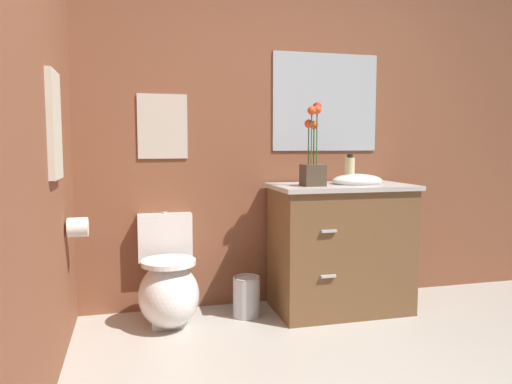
{
  "coord_description": "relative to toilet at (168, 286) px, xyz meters",
  "views": [
    {
      "loc": [
        -1.06,
        -1.56,
        1.15
      ],
      "look_at": [
        -0.29,
        1.43,
        0.84
      ],
      "focal_mm": 34.03,
      "sensor_mm": 36.0,
      "label": 1
    }
  ],
  "objects": [
    {
      "name": "toilet_paper_roll",
      "position": [
        -0.51,
        -0.2,
        0.44
      ],
      "size": [
        0.11,
        0.11,
        0.11
      ],
      "primitive_type": "cylinder",
      "rotation": [
        0.0,
        1.57,
        0.0
      ],
      "color": "white"
    },
    {
      "name": "wall_poster",
      "position": [
        -0.0,
        0.27,
        1.02
      ],
      "size": [
        0.33,
        0.01,
        0.43
      ],
      "primitive_type": "cube",
      "color": "beige"
    },
    {
      "name": "wall_back",
      "position": [
        1.05,
        0.3,
        1.01
      ],
      "size": [
        4.45,
        0.05,
        2.5
      ],
      "primitive_type": "cube",
      "color": "brown",
      "rests_on": "ground_plane"
    },
    {
      "name": "trash_bin",
      "position": [
        0.51,
        -0.0,
        -0.11
      ],
      "size": [
        0.18,
        0.18,
        0.27
      ],
      "color": "#B7B7BC",
      "rests_on": "ground_plane"
    },
    {
      "name": "flower_vase",
      "position": [
        0.94,
        -0.09,
        0.8
      ],
      "size": [
        0.14,
        0.14,
        0.54
      ],
      "color": "#4C3D2D",
      "rests_on": "vanity_cabinet"
    },
    {
      "name": "hanging_towel",
      "position": [
        -0.57,
        -0.54,
        0.99
      ],
      "size": [
        0.03,
        0.28,
        0.52
      ],
      "primitive_type": "cube",
      "color": "beige"
    },
    {
      "name": "wall_mirror",
      "position": [
        1.17,
        0.27,
        1.21
      ],
      "size": [
        0.8,
        0.01,
        0.7
      ],
      "primitive_type": "cube",
      "color": "#B2BCC6"
    },
    {
      "name": "wall_left",
      "position": [
        -0.61,
        -0.97,
        1.01
      ],
      "size": [
        0.05,
        4.99,
        2.5
      ],
      "primitive_type": "cube",
      "color": "brown",
      "rests_on": "ground_plane"
    },
    {
      "name": "vanity_cabinet",
      "position": [
        1.17,
        -0.03,
        0.21
      ],
      "size": [
        0.94,
        0.56,
        1.05
      ],
      "color": "brown",
      "rests_on": "ground_plane"
    },
    {
      "name": "toilet",
      "position": [
        0.0,
        0.0,
        0.0
      ],
      "size": [
        0.38,
        0.59,
        0.69
      ],
      "color": "white",
      "rests_on": "ground_plane"
    },
    {
      "name": "soap_bottle",
      "position": [
        1.25,
        -0.0,
        0.73
      ],
      "size": [
        0.07,
        0.07,
        0.2
      ],
      "color": "beige",
      "rests_on": "vanity_cabinet"
    }
  ]
}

